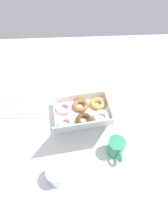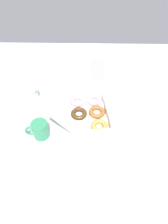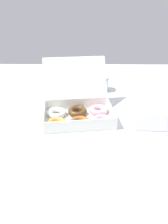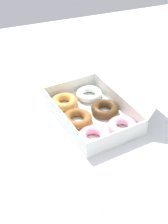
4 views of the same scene
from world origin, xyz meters
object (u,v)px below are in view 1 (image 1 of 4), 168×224
object	(u,v)px
donut_box	(83,113)
glass_jar	(58,175)
keyboard	(13,108)
coffee_mug	(116,147)

from	to	relation	value
donut_box	glass_jar	xyz separation A→B (cm)	(13.22, 34.80, 1.09)
keyboard	coffee_mug	size ratio (longest dim) A/B	3.01
keyboard	coffee_mug	xyz separation A→B (cm)	(-57.90, 31.90, 4.16)
keyboard	coffee_mug	world-z (taller)	coffee_mug
coffee_mug	keyboard	bearing A→B (deg)	-28.86
coffee_mug	glass_jar	world-z (taller)	coffee_mug
keyboard	glass_jar	size ratio (longest dim) A/B	3.78
donut_box	coffee_mug	bearing A→B (deg)	123.35
keyboard	coffee_mug	distance (cm)	66.24
donut_box	coffee_mug	distance (cm)	28.01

